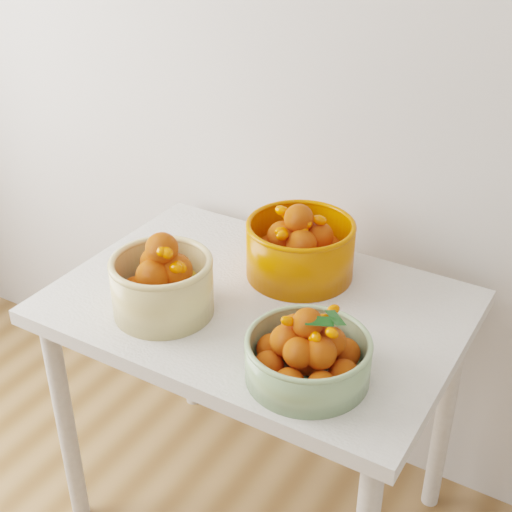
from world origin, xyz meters
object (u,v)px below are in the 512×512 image
at_px(table, 257,332).
at_px(bowl_cream, 162,283).
at_px(bowl_green, 308,354).
at_px(bowl_orange, 300,247).

height_order(table, bowl_cream, bowl_cream).
xyz_separation_m(table, bowl_green, (0.24, -0.20, 0.16)).
bearing_deg(bowl_orange, bowl_cream, -122.03).
distance_m(table, bowl_green, 0.35).
distance_m(bowl_cream, bowl_green, 0.41).
bearing_deg(bowl_cream, table, 42.25).
relative_size(bowl_cream, bowl_green, 0.91).
distance_m(bowl_cream, bowl_orange, 0.38).
bearing_deg(bowl_cream, bowl_orange, 57.97).
xyz_separation_m(table, bowl_cream, (-0.17, -0.16, 0.18)).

